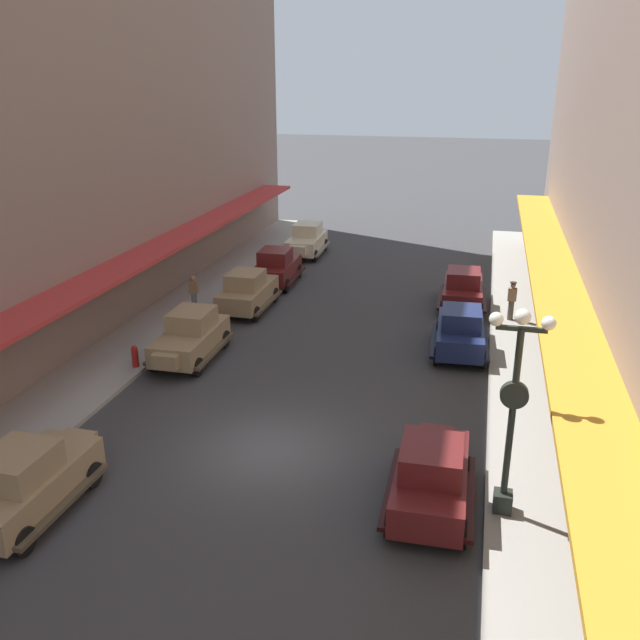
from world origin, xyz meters
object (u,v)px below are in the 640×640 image
at_px(parked_car_2, 27,480).
at_px(pedestrian_1, 512,300).
at_px(pedestrian_0, 194,293).
at_px(pedestrian_2, 557,338).
at_px(parked_car_3, 460,330).
at_px(fire_hydrant, 135,356).
at_px(parked_car_6, 247,290).
at_px(lamp_post_with_clock, 513,405).
at_px(parked_car_7, 463,288).
at_px(parked_car_0, 307,239).
at_px(parked_car_1, 190,335).
at_px(parked_car_5, 276,266).

height_order(parked_car_2, pedestrian_1, parked_car_2).
bearing_deg(pedestrian_0, pedestrian_2, -6.70).
distance_m(parked_car_3, fire_hydrant, 12.08).
distance_m(parked_car_6, pedestrian_1, 11.51).
bearing_deg(lamp_post_with_clock, parked_car_7, 96.26).
height_order(lamp_post_with_clock, fire_hydrant, lamp_post_with_clock).
height_order(parked_car_0, parked_car_2, same).
bearing_deg(parked_car_0, lamp_post_with_clock, -64.35).
xyz_separation_m(parked_car_0, pedestrian_2, (12.95, -13.02, 0.05)).
bearing_deg(parked_car_1, lamp_post_with_clock, -32.23).
height_order(lamp_post_with_clock, pedestrian_2, lamp_post_with_clock).
height_order(parked_car_2, parked_car_5, same).
xyz_separation_m(parked_car_3, parked_car_5, (-9.45, 6.90, 0.00)).
bearing_deg(pedestrian_1, parked_car_6, -174.36).
distance_m(parked_car_2, lamp_post_with_clock, 11.61).
bearing_deg(parked_car_0, parked_car_2, -90.25).
bearing_deg(pedestrian_1, parked_car_2, -124.79).
bearing_deg(parked_car_5, fire_hydrant, -98.81).
xyz_separation_m(parked_car_7, pedestrian_0, (-11.43, -3.80, 0.05)).
bearing_deg(lamp_post_with_clock, fire_hydrant, 156.25).
distance_m(parked_car_3, parked_car_6, 9.89).
bearing_deg(parked_car_2, parked_car_3, 53.04).
bearing_deg(parked_car_1, parked_car_2, -89.25).
xyz_separation_m(lamp_post_with_clock, pedestrian_2, (1.95, 9.90, -2.00)).
height_order(parked_car_0, parked_car_6, same).
distance_m(parked_car_3, pedestrian_2, 3.49).
height_order(lamp_post_with_clock, pedestrian_1, lamp_post_with_clock).
relative_size(parked_car_5, lamp_post_with_clock, 0.84).
height_order(parked_car_6, pedestrian_0, parked_car_6).
distance_m(parked_car_1, pedestrian_0, 4.95).
bearing_deg(parked_car_7, lamp_post_with_clock, -83.74).
bearing_deg(parked_car_2, pedestrian_2, 43.86).
xyz_separation_m(parked_car_1, parked_car_6, (0.20, 5.71, 0.00)).
bearing_deg(pedestrian_2, parked_car_2, -136.14).
xyz_separation_m(parked_car_1, lamp_post_with_clock, (11.24, -7.09, 2.04)).
distance_m(pedestrian_1, pedestrian_2, 4.32).
bearing_deg(parked_car_0, parked_car_5, -89.85).
height_order(lamp_post_with_clock, pedestrian_0, lamp_post_with_clock).
bearing_deg(pedestrian_2, parked_car_7, 123.21).
bearing_deg(parked_car_6, pedestrian_0, -151.52).
height_order(parked_car_1, parked_car_5, same).
bearing_deg(fire_hydrant, parked_car_3, 21.71).
bearing_deg(parked_car_2, parked_car_7, 62.53).
bearing_deg(parked_car_1, parked_car_3, 17.10).
relative_size(parked_car_5, fire_hydrant, 5.26).
xyz_separation_m(pedestrian_0, pedestrian_2, (15.08, -1.77, 0.00)).
xyz_separation_m(parked_car_2, pedestrian_0, (-2.01, 14.33, 0.05)).
bearing_deg(parked_car_3, lamp_post_with_clock, -81.33).
distance_m(lamp_post_with_clock, pedestrian_2, 10.29).
bearing_deg(parked_car_0, pedestrian_1, -38.22).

